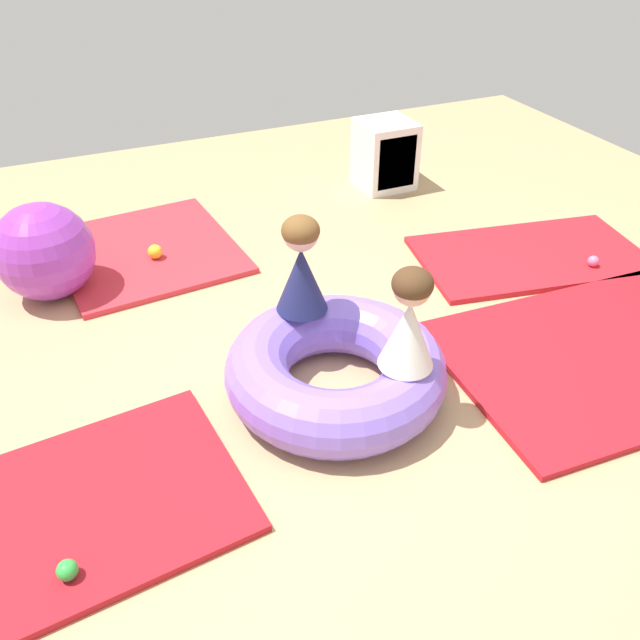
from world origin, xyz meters
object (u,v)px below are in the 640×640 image
at_px(child_in_navy, 301,265).
at_px(storage_cube, 386,155).
at_px(inflatable_cushion, 335,369).
at_px(exercise_ball_large, 44,252).
at_px(play_ball_blue, 75,248).
at_px(play_ball_green, 67,570).
at_px(play_ball_yellow, 155,252).
at_px(child_in_white, 409,320).
at_px(play_ball_pink, 593,261).

height_order(child_in_navy, storage_cube, child_in_navy).
height_order(inflatable_cushion, exercise_ball_large, exercise_ball_large).
relative_size(inflatable_cushion, storage_cube, 2.06).
height_order(play_ball_blue, exercise_ball_large, exercise_ball_large).
xyz_separation_m(play_ball_green, exercise_ball_large, (0.15, 2.23, 0.23)).
relative_size(play_ball_green, exercise_ball_large, 0.13).
relative_size(child_in_navy, play_ball_green, 6.52).
bearing_deg(play_ball_blue, play_ball_yellow, -31.31).
bearing_deg(play_ball_yellow, child_in_navy, -68.74).
bearing_deg(child_in_white, play_ball_green, 63.36).
xyz_separation_m(child_in_navy, play_ball_blue, (-1.05, 1.70, -0.52)).
xyz_separation_m(inflatable_cushion, storage_cube, (1.53, 2.28, 0.11)).
bearing_deg(inflatable_cushion, play_ball_blue, 117.63).
height_order(child_in_white, child_in_navy, child_in_navy).
distance_m(inflatable_cushion, play_ball_pink, 2.20).
bearing_deg(exercise_ball_large, child_in_navy, -45.68).
bearing_deg(play_ball_blue, inflatable_cushion, -62.37).
height_order(play_ball_blue, storage_cube, storage_cube).
distance_m(play_ball_green, play_ball_blue, 2.69).
height_order(child_in_navy, play_ball_blue, child_in_navy).
height_order(play_ball_yellow, storage_cube, storage_cube).
bearing_deg(child_in_white, play_ball_yellow, -15.69).
xyz_separation_m(inflatable_cushion, child_in_white, (0.24, -0.28, 0.42)).
xyz_separation_m(child_in_white, storage_cube, (1.29, 2.56, -0.31)).
bearing_deg(child_in_navy, play_ball_green, -26.97).
bearing_deg(play_ball_blue, storage_cube, 4.75).
xyz_separation_m(inflatable_cushion, play_ball_blue, (-1.08, 2.07, -0.09)).
relative_size(play_ball_yellow, storage_cube, 0.18).
distance_m(play_ball_green, storage_cube, 4.13).
bearing_deg(play_ball_pink, storage_cube, 108.73).
bearing_deg(play_ball_green, play_ball_yellow, 70.19).
xyz_separation_m(play_ball_green, play_ball_blue, (0.34, 2.67, -0.00)).
bearing_deg(child_in_white, play_ball_blue, -8.09).
distance_m(play_ball_blue, exercise_ball_large, 0.53).
bearing_deg(play_ball_green, child_in_white, 10.86).
height_order(inflatable_cushion, child_in_white, child_in_white).
bearing_deg(child_in_white, inflatable_cushion, 3.27).
height_order(play_ball_green, exercise_ball_large, exercise_ball_large).
distance_m(child_in_navy, play_ball_blue, 2.06).
distance_m(child_in_navy, play_ball_yellow, 1.58).
xyz_separation_m(play_ball_blue, storage_cube, (2.61, 0.22, 0.20)).
height_order(child_in_navy, play_ball_green, child_in_navy).
bearing_deg(child_in_navy, storage_cube, 169.04).
bearing_deg(play_ball_green, child_in_navy, 34.81).
height_order(child_in_white, play_ball_green, child_in_white).
xyz_separation_m(child_in_navy, play_ball_yellow, (-0.54, 1.39, -0.51)).
xyz_separation_m(inflatable_cushion, play_ball_green, (-1.42, -0.60, -0.08)).
xyz_separation_m(child_in_navy, play_ball_pink, (2.19, 0.07, -0.52)).
height_order(inflatable_cushion, play_ball_pink, inflatable_cushion).
bearing_deg(play_ball_pink, exercise_ball_large, 160.76).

